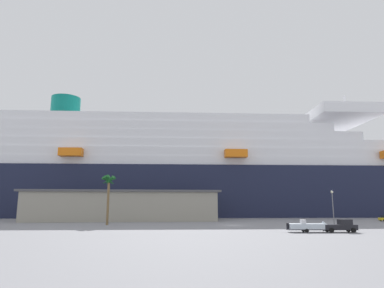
{
  "coord_description": "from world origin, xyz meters",
  "views": [
    {
      "loc": [
        -18.59,
        -77.07,
        4.82
      ],
      "look_at": [
        -5.75,
        33.7,
        24.93
      ],
      "focal_mm": 31.22,
      "sensor_mm": 36.0,
      "label": 1
    }
  ],
  "objects_px": {
    "pickup_truck": "(341,226)",
    "cruise_ship": "(161,175)",
    "palm_tree": "(109,184)",
    "street_lamp": "(333,203)",
    "small_boat_on_trailer": "(311,227)"
  },
  "relations": [
    {
      "from": "pickup_truck",
      "to": "cruise_ship",
      "type": "bearing_deg",
      "value": 110.84
    },
    {
      "from": "pickup_truck",
      "to": "palm_tree",
      "type": "relative_size",
      "value": 0.5
    },
    {
      "from": "cruise_ship",
      "to": "street_lamp",
      "type": "relative_size",
      "value": 37.99
    },
    {
      "from": "small_boat_on_trailer",
      "to": "street_lamp",
      "type": "height_order",
      "value": "street_lamp"
    },
    {
      "from": "pickup_truck",
      "to": "street_lamp",
      "type": "bearing_deg",
      "value": 64.18
    },
    {
      "from": "pickup_truck",
      "to": "small_boat_on_trailer",
      "type": "bearing_deg",
      "value": 172.85
    },
    {
      "from": "pickup_truck",
      "to": "street_lamp",
      "type": "height_order",
      "value": "street_lamp"
    },
    {
      "from": "pickup_truck",
      "to": "small_boat_on_trailer",
      "type": "distance_m",
      "value": 5.25
    },
    {
      "from": "palm_tree",
      "to": "small_boat_on_trailer",
      "type": "bearing_deg",
      "value": -32.99
    },
    {
      "from": "pickup_truck",
      "to": "street_lamp",
      "type": "xyz_separation_m",
      "value": [
        7.51,
        15.53,
        4.04
      ]
    },
    {
      "from": "cruise_ship",
      "to": "palm_tree",
      "type": "relative_size",
      "value": 25.36
    },
    {
      "from": "cruise_ship",
      "to": "palm_tree",
      "type": "height_order",
      "value": "cruise_ship"
    },
    {
      "from": "cruise_ship",
      "to": "pickup_truck",
      "type": "xyz_separation_m",
      "value": [
        29.76,
        -78.21,
        -15.41
      ]
    },
    {
      "from": "street_lamp",
      "to": "cruise_ship",
      "type": "bearing_deg",
      "value": 120.74
    },
    {
      "from": "cruise_ship",
      "to": "small_boat_on_trailer",
      "type": "height_order",
      "value": "cruise_ship"
    }
  ]
}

